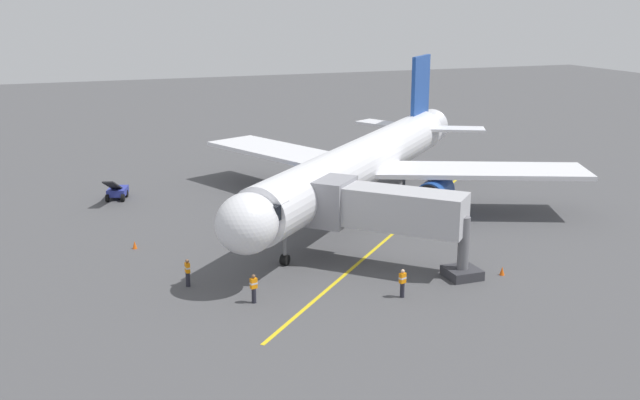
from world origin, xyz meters
TOP-DOWN VIEW (x-y plane):
  - ground_plane at (0.00, 0.00)m, footprint 220.00×220.00m
  - apron_lead_in_line at (0.16, 8.77)m, footprint 28.32×28.58m
  - airplane at (-0.03, 2.57)m, footprint 33.04×33.12m
  - jet_bridge at (4.09, 14.36)m, footprint 9.51×9.46m
  - ground_crew_marshaller at (13.20, 17.69)m, footprint 0.45×0.33m
  - ground_crew_wing_walker at (4.97, 19.86)m, footprint 0.46×0.36m
  - ground_crew_loader at (16.23, 13.89)m, footprint 0.29×0.42m
  - belt_loader_near_nose at (18.24, -8.35)m, footprint 2.49×4.73m
  - safety_cone_nose_left at (18.40, 5.68)m, footprint 0.32×0.32m
  - safety_cone_nose_right at (-2.47, 18.82)m, footprint 0.32×0.32m

SIDE VIEW (x-z plane):
  - ground_plane at x=0.00m, z-range 0.00..0.00m
  - apron_lead_in_line at x=0.16m, z-range 0.00..0.01m
  - safety_cone_nose_left at x=18.40m, z-range 0.00..0.55m
  - safety_cone_nose_right at x=-2.47m, z-range 0.00..0.55m
  - belt_loader_near_nose at x=18.24m, z-range -0.45..1.88m
  - ground_crew_marshaller at x=13.20m, z-range 0.03..1.74m
  - ground_crew_wing_walker at x=4.97m, z-range 0.03..1.74m
  - ground_crew_loader at x=16.23m, z-range 0.03..1.74m
  - jet_bridge at x=4.09m, z-range 1.06..6.46m
  - airplane at x=-0.03m, z-range -1.75..9.75m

